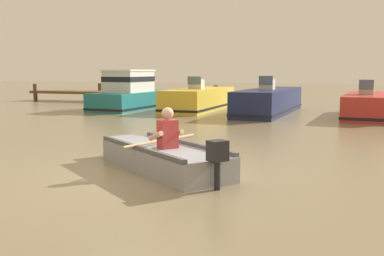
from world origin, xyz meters
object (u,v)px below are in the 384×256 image
at_px(moored_boat_yellow, 199,100).
at_px(rowboat_with_person, 162,157).
at_px(moored_boat_red, 366,106).
at_px(moored_boat_teal, 133,94).
at_px(moored_boat_navy, 269,102).

bearing_deg(moored_boat_yellow, rowboat_with_person, -75.21).
bearing_deg(moored_boat_red, moored_boat_teal, 176.95).
height_order(moored_boat_yellow, moored_boat_red, moored_boat_yellow).
height_order(moored_boat_teal, moored_boat_yellow, moored_boat_teal).
relative_size(moored_boat_teal, moored_boat_navy, 0.85).
relative_size(rowboat_with_person, moored_boat_teal, 0.57).
bearing_deg(rowboat_with_person, moored_boat_yellow, 104.79).
bearing_deg(moored_boat_navy, moored_boat_red, -4.33).
relative_size(moored_boat_navy, moored_boat_red, 1.26).
xyz_separation_m(rowboat_with_person, moored_boat_yellow, (-3.32, 12.57, 0.23)).
xyz_separation_m(moored_boat_navy, moored_boat_red, (3.93, -0.30, -0.06)).
distance_m(rowboat_with_person, moored_boat_yellow, 13.00).
height_order(moored_boat_teal, moored_boat_navy, moored_boat_teal).
relative_size(moored_boat_yellow, moored_boat_red, 1.09).
distance_m(rowboat_with_person, moored_boat_navy, 11.86).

